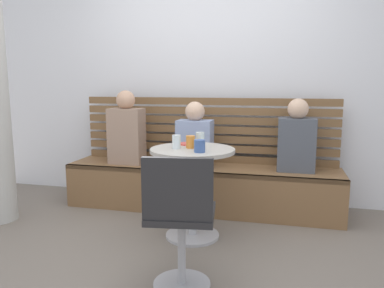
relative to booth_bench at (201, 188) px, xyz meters
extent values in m
plane|color=#70665B|center=(0.00, -1.20, -0.22)|extent=(8.00, 8.00, 0.00)
cube|color=silver|center=(0.00, 0.44, 1.23)|extent=(5.20, 0.10, 2.90)
cube|color=brown|center=(0.00, 0.00, 0.00)|extent=(2.70, 0.52, 0.44)
cube|color=brown|center=(0.00, -0.24, 0.20)|extent=(2.70, 0.04, 0.04)
cube|color=brown|center=(0.00, 0.24, 0.26)|extent=(2.65, 0.04, 0.07)
cube|color=brown|center=(0.00, 0.24, 0.36)|extent=(2.65, 0.04, 0.07)
cube|color=brown|center=(0.00, 0.24, 0.46)|extent=(2.65, 0.04, 0.07)
cube|color=brown|center=(0.00, 0.24, 0.56)|extent=(2.65, 0.04, 0.07)
cube|color=brown|center=(0.00, 0.24, 0.66)|extent=(2.65, 0.04, 0.07)
cube|color=brown|center=(0.00, 0.24, 0.75)|extent=(2.65, 0.04, 0.07)
cube|color=brown|center=(0.00, 0.24, 0.85)|extent=(2.65, 0.04, 0.07)
cylinder|color=#ADADB2|center=(0.09, -0.70, -0.21)|extent=(0.44, 0.44, 0.02)
cylinder|color=#ADADB2|center=(0.09, -0.70, 0.15)|extent=(0.07, 0.07, 0.69)
cylinder|color=#B7B2A8|center=(0.09, -0.70, 0.50)|extent=(0.68, 0.68, 0.03)
cylinder|color=#ADADB2|center=(0.20, -1.45, -0.21)|extent=(0.36, 0.36, 0.02)
cylinder|color=#ADADB2|center=(0.20, -1.45, 0.00)|extent=(0.05, 0.05, 0.45)
cube|color=#232326|center=(0.20, -1.45, 0.25)|extent=(0.45, 0.45, 0.04)
cube|color=#232326|center=(0.23, -1.61, 0.45)|extent=(0.40, 0.10, 0.36)
cube|color=#9E7F6B|center=(-0.77, -0.03, 0.50)|extent=(0.34, 0.22, 0.56)
sphere|color=tan|center=(-0.77, -0.03, 0.87)|extent=(0.19, 0.19, 0.19)
cube|color=#4C515B|center=(0.91, 0.03, 0.47)|extent=(0.34, 0.22, 0.50)
sphere|color=#DBB293|center=(0.91, 0.03, 0.80)|extent=(0.19, 0.19, 0.19)
cube|color=#8C9EC6|center=(-0.06, -0.02, 0.45)|extent=(0.34, 0.22, 0.46)
sphere|color=#DBB293|center=(-0.06, -0.02, 0.76)|extent=(0.19, 0.19, 0.19)
cylinder|color=silver|center=(0.15, -0.74, 0.56)|extent=(0.08, 0.08, 0.08)
cylinder|color=silver|center=(0.13, -0.60, 0.58)|extent=(0.07, 0.07, 0.12)
cylinder|color=white|center=(-0.04, -0.74, 0.57)|extent=(0.07, 0.07, 0.11)
cylinder|color=#3D5B9E|center=(0.18, -0.85, 0.57)|extent=(0.08, 0.08, 0.09)
cylinder|color=orange|center=(0.07, -0.68, 0.57)|extent=(0.07, 0.07, 0.10)
cylinder|color=#DB4C42|center=(0.01, -0.51, 0.52)|extent=(0.17, 0.17, 0.01)
camera|label=1|loc=(0.79, -3.55, 1.03)|focal=35.04mm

